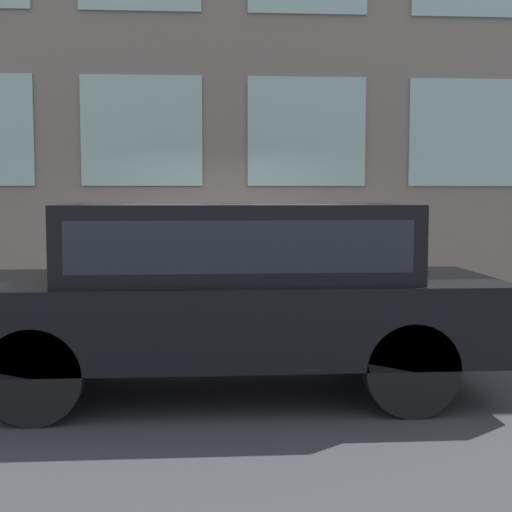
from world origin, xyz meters
TOP-DOWN VIEW (x-y plane):
  - ground_plane at (0.00, 0.00)m, footprint 80.00×80.00m
  - sidewalk at (1.10, 0.00)m, footprint 2.21×60.00m
  - building_facade at (2.36, 0.00)m, footprint 0.33×40.00m
  - fire_hydrant at (0.51, 0.13)m, footprint 0.37×0.47m
  - person at (0.89, -0.77)m, footprint 0.39×0.26m
  - parked_truck_black_near at (-1.13, 0.06)m, footprint 1.80×5.05m

SIDE VIEW (x-z plane):
  - ground_plane at x=0.00m, z-range 0.00..0.00m
  - sidewalk at x=1.10m, z-range 0.00..0.15m
  - fire_hydrant at x=0.51m, z-range 0.16..0.97m
  - parked_truck_black_near at x=-1.13m, z-range 0.14..1.94m
  - person at x=0.89m, z-range 0.31..1.92m
  - building_facade at x=2.36m, z-range 0.01..8.87m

